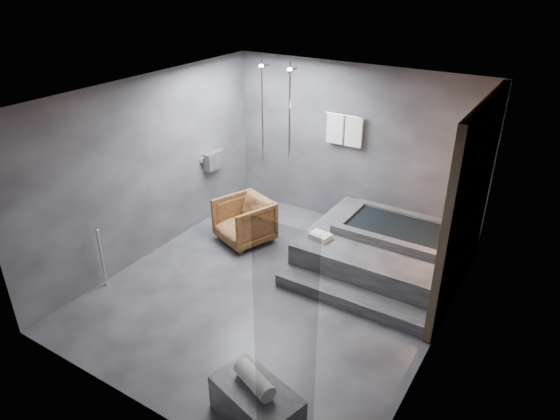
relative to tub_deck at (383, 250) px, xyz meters
The scene contains 7 objects.
room 2.02m from the tub_deck, 118.47° to the right, with size 5.00×5.04×2.82m.
tub_deck is the anchor object (origin of this frame).
tub_step 1.19m from the tub_deck, 90.00° to the right, with size 2.20×0.36×0.18m, color #303032.
concrete_bench 3.46m from the tub_deck, 89.88° to the right, with size 0.94×0.52×0.42m, color #333336.
driftwood_chair 2.30m from the tub_deck, 166.57° to the right, with size 0.80×0.83×0.75m, color #462711.
rolled_towel 3.45m from the tub_deck, 90.38° to the right, with size 0.18×0.18×0.50m, color white.
deck_towel 1.02m from the tub_deck, 143.88° to the right, with size 0.30×0.22×0.08m, color silver.
Camera 1 is at (3.18, -4.97, 4.24)m, focal length 32.00 mm.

